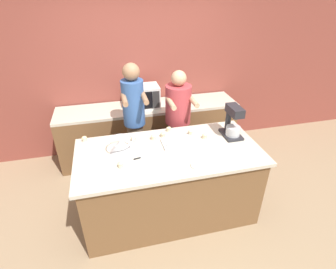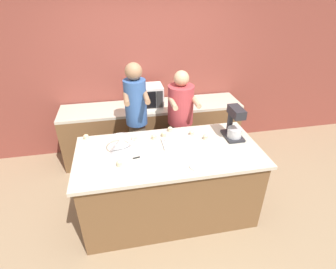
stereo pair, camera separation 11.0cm
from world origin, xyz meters
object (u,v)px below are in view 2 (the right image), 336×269
Objects in this scene: small_plate at (198,166)px; cupcake_4 at (119,163)px; baking_tray at (178,142)px; cupcake_6 at (86,137)px; cupcake_0 at (134,138)px; stand_mixer at (234,124)px; person_right at (180,124)px; cupcake_1 at (170,129)px; microwave_oven at (146,96)px; knife at (141,157)px; cupcake_7 at (192,133)px; cupcake_2 at (154,137)px; person_left at (137,121)px; cupcake_3 at (163,134)px; cupcake_5 at (206,137)px; mixing_bowl at (121,144)px.

cupcake_4 is at bearing 167.61° from small_plate.
cupcake_6 reaches higher than baking_tray.
stand_mixer is at bearing -7.57° from cupcake_0.
person_right is 0.41m from cupcake_1.
microwave_oven is 1.58m from cupcake_4.
person_right is 1.04m from knife.
cupcake_1 is at bearing 42.82° from cupcake_4.
stand_mixer is at bearing 40.05° from small_plate.
cupcake_7 reaches higher than small_plate.
cupcake_2 is (-0.26, 0.15, 0.01)m from baking_tray.
person_left is 28.01× the size of cupcake_3.
cupcake_2 is at bearing 60.66° from knife.
microwave_oven is at bearing 115.50° from cupcake_5.
cupcake_7 is at bearing 80.24° from small_plate.
baking_tray is at bearing -53.31° from cupcake_3.
cupcake_1 is 1.02m from cupcake_6.
baking_tray is 5.88× the size of cupcake_0.
person_left is 0.47m from cupcake_0.
cupcake_6 is (-0.61, 0.50, 0.03)m from knife.
person_left is 28.01× the size of cupcake_6.
cupcake_6 is at bearing 141.09° from mixing_bowl.
cupcake_2 is at bearing 23.41° from mixing_bowl.
microwave_oven is 7.98× the size of cupcake_6.
mixing_bowl is 4.47× the size of cupcake_5.
knife is (-0.03, -0.82, -0.01)m from person_left.
cupcake_3 and cupcake_7 have the same top height.
cupcake_0 is 0.70m from cupcake_7.
cupcake_2 is (0.23, -0.02, 0.00)m from cupcake_0.
cupcake_4 is 1.00× the size of cupcake_7.
person_right is 25.83× the size of cupcake_0.
cupcake_7 is at bearing 27.56° from knife.
mixing_bowl reaches higher than cupcake_5.
cupcake_7 is (1.27, -0.16, 0.00)m from cupcake_6.
knife is at bearing -129.69° from cupcake_3.
small_plate is 0.70m from cupcake_3.
person_left is 6.26× the size of mixing_bowl.
person_right is 0.83m from cupcake_0.
cupcake_3 is 0.73m from cupcake_4.
cupcake_0 is 1.00× the size of cupcake_2.
small_plate is (-0.08, -1.11, 0.10)m from person_right.
cupcake_7 is (0.89, 0.46, 0.00)m from cupcake_4.
person_left reaches higher than cupcake_2.
baking_tray is at bearing -30.34° from cupcake_2.
person_left is at bearing 70.69° from mixing_bowl.
cupcake_0 and cupcake_7 have the same top height.
cupcake_6 is (-1.16, 0.79, 0.02)m from small_plate.
cupcake_5 is at bearing -42.39° from cupcake_7.
cupcake_0 is (-0.49, 0.17, 0.01)m from baking_tray.
small_plate is at bearing -31.38° from mixing_bowl.
cupcake_6 is at bearing 170.32° from stand_mixer.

